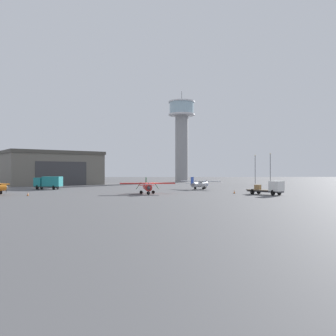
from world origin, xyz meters
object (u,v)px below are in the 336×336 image
at_px(airplane_silver, 199,184).
at_px(light_post_east, 255,167).
at_px(truck_flatbed_white, 270,188).
at_px(traffic_cone_near_right, 234,192).
at_px(light_post_west, 270,166).
at_px(truck_box_teal, 49,182).
at_px(control_tower, 182,131).
at_px(traffic_cone_near_left, 28,194).
at_px(airplane_red, 147,186).

height_order(airplane_silver, light_post_east, light_post_east).
bearing_deg(truck_flatbed_white, traffic_cone_near_right, -168.61).
bearing_deg(light_post_west, truck_box_teal, -154.80).
bearing_deg(traffic_cone_near_right, control_tower, 92.98).
bearing_deg(control_tower, airplane_silver, -90.83).
distance_m(control_tower, traffic_cone_near_right, 76.33).
bearing_deg(control_tower, truck_box_teal, -123.07).
bearing_deg(traffic_cone_near_right, light_post_east, 69.34).
xyz_separation_m(airplane_silver, truck_flatbed_white, (10.14, -20.33, -0.16)).
relative_size(control_tower, traffic_cone_near_left, 60.56).
bearing_deg(control_tower, truck_flatbed_white, -83.22).
relative_size(truck_box_teal, traffic_cone_near_left, 11.18).
distance_m(airplane_silver, light_post_east, 43.95).
bearing_deg(traffic_cone_near_left, airplane_red, 11.64).
distance_m(light_post_west, light_post_east, 5.96).
relative_size(airplane_red, traffic_cone_near_left, 17.57).
height_order(truck_box_teal, light_post_east, light_post_east).
relative_size(control_tower, light_post_west, 3.51).
bearing_deg(traffic_cone_near_right, truck_box_teal, 156.85).
height_order(truck_box_teal, traffic_cone_near_right, truck_box_teal).
distance_m(traffic_cone_near_left, traffic_cone_near_right, 38.14).
relative_size(airplane_silver, truck_flatbed_white, 1.32).
bearing_deg(light_post_east, traffic_cone_near_right, -110.66).
relative_size(airplane_silver, airplane_red, 0.84).
relative_size(airplane_silver, traffic_cone_near_right, 13.55).
xyz_separation_m(truck_box_teal, traffic_cone_near_right, (40.45, -17.30, -1.40)).
relative_size(control_tower, truck_flatbed_white, 5.39).
bearing_deg(traffic_cone_near_right, truck_flatbed_white, -40.89).
bearing_deg(truck_box_teal, airplane_red, 154.83).
height_order(airplane_silver, truck_flatbed_white, airplane_silver).
bearing_deg(light_post_west, airplane_silver, -131.39).
xyz_separation_m(control_tower, truck_box_teal, (-36.62, -56.24, -18.68)).
bearing_deg(traffic_cone_near_left, light_post_east, 44.60).
relative_size(truck_flatbed_white, traffic_cone_near_left, 11.23).
relative_size(airplane_silver, truck_box_teal, 1.33).
bearing_deg(truck_flatbed_white, control_tower, 149.06).
relative_size(light_post_west, traffic_cone_near_right, 15.80).
distance_m(control_tower, truck_flatbed_white, 81.13).
distance_m(control_tower, truck_box_teal, 69.66).
bearing_deg(airplane_silver, control_tower, 37.00).
height_order(airplane_red, truck_box_teal, airplane_red).
bearing_deg(traffic_cone_near_left, truck_box_teal, 96.73).
bearing_deg(airplane_red, traffic_cone_near_right, 86.43).
bearing_deg(traffic_cone_near_right, airplane_silver, 106.67).
xyz_separation_m(truck_box_teal, light_post_east, (60.04, 34.66, 4.14)).
height_order(control_tower, airplane_silver, control_tower).
distance_m(control_tower, airplane_red, 77.42).
relative_size(control_tower, traffic_cone_near_right, 55.37).
xyz_separation_m(airplane_red, light_post_east, (36.48, 52.34, 4.42)).
distance_m(airplane_silver, truck_flatbed_white, 22.72).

